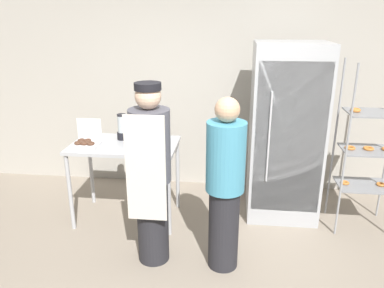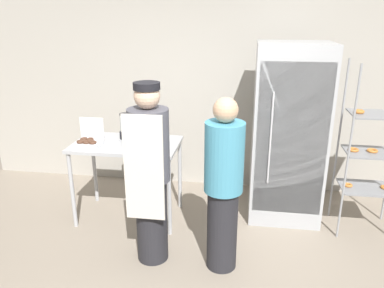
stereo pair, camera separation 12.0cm
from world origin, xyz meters
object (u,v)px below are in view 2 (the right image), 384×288
(baking_rack, at_px, (372,151))
(donut_box, at_px, (89,142))
(refrigerator, at_px, (288,134))
(person_customer, at_px, (223,186))
(person_baker, at_px, (150,173))
(blender_pitcher, at_px, (125,127))

(baking_rack, relative_size, donut_box, 6.36)
(refrigerator, relative_size, baking_rack, 1.09)
(refrigerator, distance_m, person_customer, 1.27)
(baking_rack, height_order, person_baker, baking_rack)
(baking_rack, height_order, donut_box, baking_rack)
(baking_rack, distance_m, donut_box, 2.96)
(baking_rack, bearing_deg, person_customer, -149.01)
(donut_box, xyz_separation_m, blender_pitcher, (0.30, 0.31, 0.08))
(donut_box, xyz_separation_m, person_customer, (1.48, -0.60, -0.13))
(donut_box, height_order, blender_pitcher, blender_pitcher)
(refrigerator, bearing_deg, blender_pitcher, -174.20)
(person_baker, xyz_separation_m, person_customer, (0.66, -0.02, -0.07))
(refrigerator, height_order, person_customer, refrigerator)
(blender_pitcher, bearing_deg, baking_rack, -0.48)
(baking_rack, bearing_deg, blender_pitcher, 179.52)
(refrigerator, relative_size, blender_pitcher, 6.74)
(person_baker, bearing_deg, refrigerator, 39.49)
(refrigerator, height_order, blender_pitcher, refrigerator)
(blender_pitcher, relative_size, person_customer, 0.18)
(refrigerator, height_order, baking_rack, refrigerator)
(blender_pitcher, bearing_deg, donut_box, -134.43)
(baking_rack, distance_m, blender_pitcher, 2.65)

